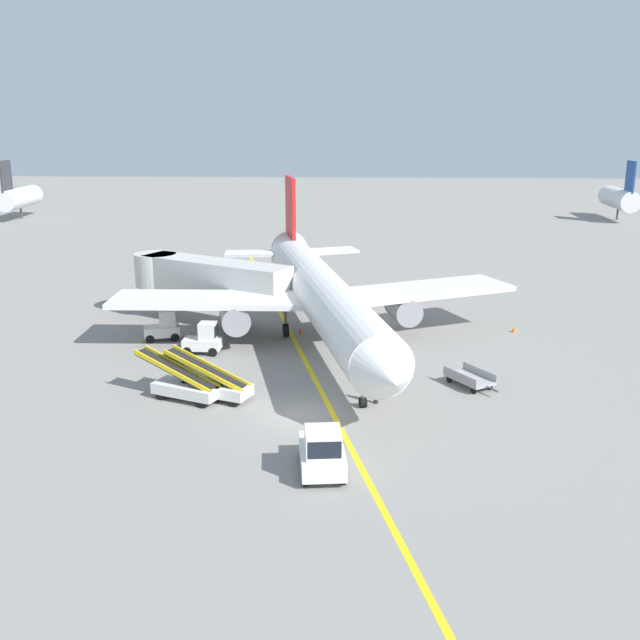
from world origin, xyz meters
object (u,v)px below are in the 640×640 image
at_px(belt_loader_aft_hold, 185,386).
at_px(ground_crew_marshaller, 376,387).
at_px(airliner, 321,293).
at_px(baggage_cart_loaded, 470,378).
at_px(safety_cone_nose_right, 514,329).
at_px(belt_loader_forward_hold, 215,385).
at_px(safety_cone_nose_left, 301,330).
at_px(jet_bridge, 200,276).
at_px(baggage_tug_by_cargo_door, 164,327).
at_px(pushback_tug, 322,452).
at_px(baggage_tug_near_wing, 204,340).

xyz_separation_m(belt_loader_aft_hold, ground_crew_marshaller, (10.40, -0.09, 0.13)).
distance_m(airliner, belt_loader_aft_hold, 13.27).
xyz_separation_m(baggage_cart_loaded, safety_cone_nose_right, (4.83, 11.06, -0.25)).
xyz_separation_m(belt_loader_forward_hold, safety_cone_nose_left, (3.80, 12.75, -0.56)).
distance_m(safety_cone_nose_left, safety_cone_nose_right, 15.30).
height_order(belt_loader_forward_hold, safety_cone_nose_left, belt_loader_forward_hold).
xyz_separation_m(jet_bridge, safety_cone_nose_right, (22.86, -1.46, -3.32)).
bearing_deg(airliner, safety_cone_nose_left, 127.77).
height_order(jet_bridge, belt_loader_forward_hold, jet_bridge).
relative_size(belt_loader_forward_hold, ground_crew_marshaller, 3.01).
bearing_deg(safety_cone_nose_left, belt_loader_forward_hold, -106.59).
relative_size(airliner, baggage_tug_by_cargo_door, 13.05).
xyz_separation_m(pushback_tug, ground_crew_marshaller, (2.55, 8.08, -0.08)).
relative_size(pushback_tug, safety_cone_nose_left, 8.60).
height_order(airliner, baggage_tug_by_cargo_door, airliner).
bearing_deg(baggage_tug_near_wing, jet_bridge, 102.60).
height_order(baggage_tug_near_wing, baggage_tug_by_cargo_door, same).
distance_m(baggage_tug_near_wing, safety_cone_nose_left, 7.80).
xyz_separation_m(baggage_tug_near_wing, ground_crew_marshaller, (10.95, -8.05, -0.02)).
relative_size(belt_loader_forward_hold, baggage_cart_loaded, 1.43).
bearing_deg(jet_bridge, belt_loader_forward_hold, -75.89).
distance_m(baggage_cart_loaded, safety_cone_nose_right, 12.07).
xyz_separation_m(jet_bridge, pushback_tug, (10.04, -23.45, -2.55)).
relative_size(belt_loader_forward_hold, safety_cone_nose_right, 11.64).
bearing_deg(safety_cone_nose_left, baggage_tug_by_cargo_door, -166.96).
xyz_separation_m(airliner, jet_bridge, (-9.08, 4.25, 0.12)).
distance_m(airliner, ground_crew_marshaller, 11.92).
xyz_separation_m(belt_loader_forward_hold, safety_cone_nose_right, (19.07, 13.61, -0.56)).
xyz_separation_m(airliner, ground_crew_marshaller, (3.51, -11.11, -2.51)).
bearing_deg(safety_cone_nose_left, jet_bridge, 162.97).
relative_size(jet_bridge, ground_crew_marshaller, 7.40).
distance_m(belt_loader_aft_hold, baggage_cart_loaded, 16.09).
relative_size(ground_crew_marshaller, safety_cone_nose_left, 3.86).
xyz_separation_m(jet_bridge, belt_loader_aft_hold, (2.18, -15.28, -2.77)).
distance_m(baggage_tug_by_cargo_door, safety_cone_nose_right, 24.80).
relative_size(baggage_tug_near_wing, baggage_tug_by_cargo_door, 0.92).
distance_m(belt_loader_aft_hold, safety_cone_nose_left, 14.04).
relative_size(airliner, safety_cone_nose_right, 79.50).
bearing_deg(safety_cone_nose_right, airliner, -168.55).
height_order(jet_bridge, baggage_cart_loaded, jet_bridge).
relative_size(baggage_tug_near_wing, baggage_cart_loaded, 0.69).
xyz_separation_m(jet_bridge, baggage_tug_near_wing, (1.63, -7.31, -2.62)).
xyz_separation_m(baggage_tug_near_wing, safety_cone_nose_left, (5.95, 4.99, -0.71)).
relative_size(pushback_tug, baggage_tug_by_cargo_door, 1.41).
bearing_deg(belt_loader_forward_hold, ground_crew_marshaller, -1.91).
xyz_separation_m(belt_loader_aft_hold, safety_cone_nose_right, (20.67, 13.82, -0.56)).
relative_size(ground_crew_marshaller, safety_cone_nose_right, 3.86).
distance_m(pushback_tug, ground_crew_marshaller, 8.48).
xyz_separation_m(baggage_tug_by_cargo_door, belt_loader_aft_hold, (3.93, -10.79, -0.15)).
distance_m(pushback_tug, safety_cone_nose_left, 21.28).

